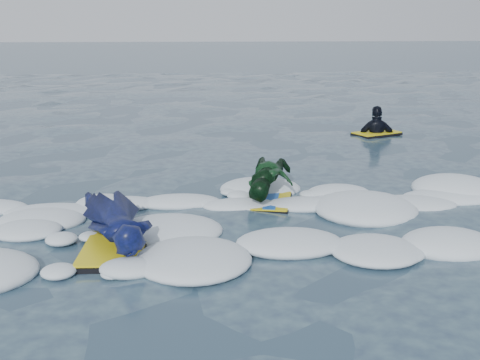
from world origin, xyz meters
name	(u,v)px	position (x,y,z in m)	size (l,w,h in m)	color
ground	(242,249)	(0.00, 0.00, 0.00)	(120.00, 120.00, 0.00)	#1C3645
foam_band	(235,218)	(0.00, 1.03, 0.00)	(12.00, 3.10, 0.30)	white
prone_woman_unit	(117,223)	(-1.30, 0.25, 0.23)	(1.12, 1.86, 0.46)	black
prone_child_unit	(270,182)	(0.50, 1.69, 0.26)	(0.99, 1.43, 0.51)	black
waiting_rider_unit	(376,141)	(3.25, 6.08, -0.11)	(1.11, 0.91, 1.46)	black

